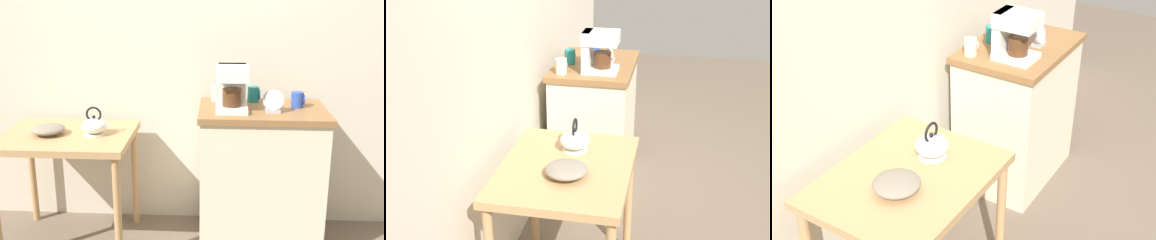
# 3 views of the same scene
# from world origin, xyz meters

# --- Properties ---
(ground_plane) EXTENTS (8.00, 8.00, 0.00)m
(ground_plane) POSITION_xyz_m (0.00, 0.00, 0.00)
(ground_plane) COLOR #6B5B4C
(wooden_table) EXTENTS (0.79, 0.62, 0.72)m
(wooden_table) POSITION_xyz_m (-0.62, -0.01, 0.63)
(wooden_table) COLOR tan
(wooden_table) RESTS_ON ground_plane
(kitchen_counter) EXTENTS (0.75, 0.52, 0.88)m
(kitchen_counter) POSITION_xyz_m (0.55, 0.05, 0.44)
(kitchen_counter) COLOR beige
(kitchen_counter) RESTS_ON ground_plane
(bowl_stoneware) EXTENTS (0.20, 0.20, 0.06)m
(bowl_stoneware) POSITION_xyz_m (-0.72, -0.03, 0.76)
(bowl_stoneware) COLOR gray
(bowl_stoneware) RESTS_ON wooden_table
(teakettle) EXTENTS (0.18, 0.15, 0.17)m
(teakettle) POSITION_xyz_m (-0.44, -0.02, 0.78)
(teakettle) COLOR white
(teakettle) RESTS_ON wooden_table
(coffee_maker) EXTENTS (0.18, 0.22, 0.26)m
(coffee_maker) POSITION_xyz_m (0.37, 0.01, 1.03)
(coffee_maker) COLOR white
(coffee_maker) RESTS_ON kitchen_counter
(mug_blue) EXTENTS (0.08, 0.07, 0.09)m
(mug_blue) POSITION_xyz_m (0.76, 0.09, 0.93)
(mug_blue) COLOR #2D4CAD
(mug_blue) RESTS_ON kitchen_counter
(mug_small_cream) EXTENTS (0.08, 0.07, 0.10)m
(mug_small_cream) POSITION_xyz_m (0.28, 0.22, 0.93)
(mug_small_cream) COLOR beige
(mug_small_cream) RESTS_ON kitchen_counter
(mug_dark_teal) EXTENTS (0.08, 0.07, 0.09)m
(mug_dark_teal) POSITION_xyz_m (0.51, 0.22, 0.93)
(mug_dark_teal) COLOR teal
(mug_dark_teal) RESTS_ON kitchen_counter
(table_clock) EXTENTS (0.12, 0.06, 0.13)m
(table_clock) POSITION_xyz_m (0.60, -0.04, 0.94)
(table_clock) COLOR #B2B5BA
(table_clock) RESTS_ON kitchen_counter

